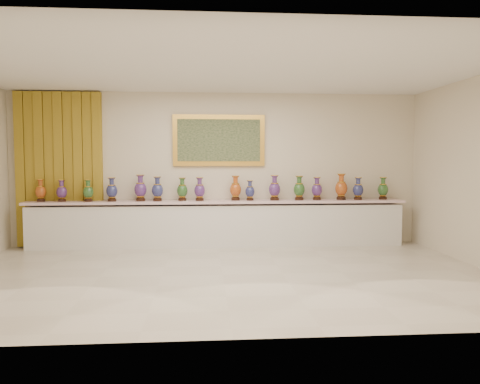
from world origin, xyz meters
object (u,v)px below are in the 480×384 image
object	(u,v)px
vase_0	(41,191)
counter	(218,224)
vase_1	(62,192)
vase_2	(88,192)

from	to	relation	value
vase_0	counter	bearing A→B (deg)	-0.14
vase_1	vase_2	world-z (taller)	vase_2
counter	vase_1	distance (m)	3.01
vase_1	vase_2	size ratio (longest dim) A/B	0.99
vase_0	vase_1	distance (m)	0.40
vase_0	vase_2	world-z (taller)	vase_0
vase_0	vase_2	distance (m)	0.89
counter	vase_0	size ratio (longest dim) A/B	17.08
vase_2	vase_0	bearing A→B (deg)	175.78
counter	vase_2	xyz separation A→B (m)	(-2.45, -0.06, 0.65)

